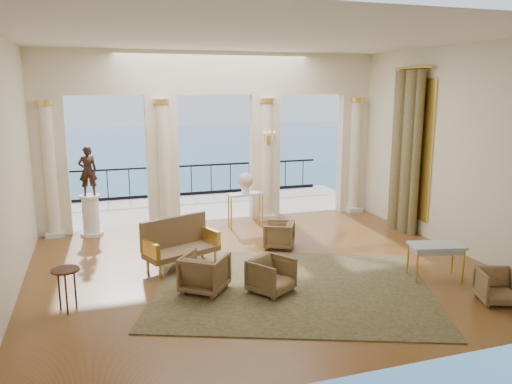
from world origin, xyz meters
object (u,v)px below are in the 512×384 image
object	(u,v)px
statue	(88,171)
settee	(179,243)
armchair_d	(205,271)
pedestal	(91,216)
armchair_b	(498,285)
console_table	(245,199)
game_table	(436,248)
side_table	(66,275)
armchair_a	(271,274)
armchair_c	(279,233)

from	to	relation	value
statue	settee	bearing A→B (deg)	111.62
armchair_d	pedestal	size ratio (longest dim) A/B	0.75
settee	armchair_b	bearing A→B (deg)	-57.58
statue	console_table	size ratio (longest dim) A/B	1.21
game_table	console_table	xyz separation A→B (m)	(-2.40, 4.59, 0.14)
game_table	side_table	xyz separation A→B (m)	(-6.63, 0.64, 0.02)
armchair_a	side_table	size ratio (longest dim) A/B	0.96
armchair_a	armchair_d	distance (m)	1.19
game_table	pedestal	bearing A→B (deg)	154.39
console_table	side_table	size ratio (longest dim) A/B	1.36
console_table	side_table	distance (m)	5.79
pedestal	console_table	world-z (taller)	pedestal
pedestal	settee	bearing A→B (deg)	-59.26
armchair_b	statue	distance (m)	9.18
armchair_c	settee	size ratio (longest dim) A/B	0.41
settee	armchair_c	bearing A→B (deg)	-10.36
armchair_a	armchair_c	size ratio (longest dim) A/B	1.04
armchair_b	armchair_c	xyz separation A→B (m)	(-2.48, 3.93, 0.02)
armchair_d	side_table	world-z (taller)	armchair_d
settee	statue	bearing A→B (deg)	98.51
game_table	statue	world-z (taller)	statue
armchair_a	console_table	size ratio (longest dim) A/B	0.70
armchair_c	pedestal	distance (m)	4.71
armchair_b	game_table	distance (m)	1.33
armchair_a	game_table	bearing A→B (deg)	-39.31
armchair_b	settee	world-z (taller)	settee
armchair_c	settee	xyz separation A→B (m)	(-2.36, -0.50, 0.16)
armchair_b	statue	size ratio (longest dim) A/B	0.53
armchair_b	pedestal	world-z (taller)	pedestal
armchair_c	game_table	distance (m)	3.46
settee	statue	distance (m)	3.52
armchair_d	statue	distance (m)	4.86
armchair_c	pedestal	bearing A→B (deg)	-92.32
statue	game_table	bearing A→B (deg)	131.97
side_table	settee	bearing A→B (deg)	36.36
armchair_b	settee	bearing A→B (deg)	165.48
armchair_c	console_table	world-z (taller)	console_table
armchair_b	armchair_c	world-z (taller)	armchair_c
armchair_c	game_table	xyz separation A→B (m)	(2.18, -2.67, 0.27)
armchair_c	game_table	bearing A→B (deg)	67.20
armchair_a	armchair_b	bearing A→B (deg)	-57.83
settee	game_table	bearing A→B (deg)	-47.81
armchair_d	side_table	distance (m)	2.32
settee	console_table	xyz separation A→B (m)	(2.14, 2.42, 0.25)
armchair_a	game_table	distance (m)	3.24
armchair_b	pedestal	xyz separation A→B (m)	(-6.55, 6.30, 0.17)
settee	pedestal	size ratio (longest dim) A/B	1.62
settee	statue	size ratio (longest dim) A/B	1.37
console_table	side_table	bearing A→B (deg)	-145.17
armchair_a	armchair_c	xyz separation A→B (m)	(1.03, 2.34, -0.01)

